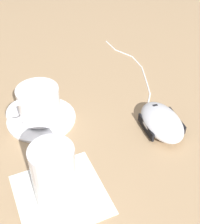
# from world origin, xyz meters

# --- Properties ---
(ground_plane) EXTENTS (3.00, 3.00, 0.00)m
(ground_plane) POSITION_xyz_m (0.00, 0.00, 0.00)
(ground_plane) COLOR #9E7F5B
(saucer) EXTENTS (0.13, 0.13, 0.01)m
(saucer) POSITION_xyz_m (-0.10, 0.10, 0.00)
(saucer) COLOR white
(saucer) RESTS_ON ground
(coffee_cup) EXTENTS (0.10, 0.09, 0.06)m
(coffee_cup) POSITION_xyz_m (-0.10, 0.10, 0.04)
(coffee_cup) COLOR white
(coffee_cup) RESTS_ON saucer
(computer_mouse) EXTENTS (0.10, 0.13, 0.04)m
(computer_mouse) POSITION_xyz_m (0.13, 0.06, 0.02)
(computer_mouse) COLOR silver
(computer_mouse) RESTS_ON ground
(mouse_cable) EXTENTS (0.08, 0.31, 0.00)m
(mouse_cable) POSITION_xyz_m (0.11, 0.28, 0.00)
(mouse_cable) COLOR white
(mouse_cable) RESTS_ON ground
(napkin_under_glass) EXTENTS (0.17, 0.17, 0.00)m
(napkin_under_glass) POSITION_xyz_m (-0.05, -0.08, 0.00)
(napkin_under_glass) COLOR silver
(napkin_under_glass) RESTS_ON ground
(drinking_glass) EXTENTS (0.06, 0.06, 0.10)m
(drinking_glass) POSITION_xyz_m (-0.06, -0.08, 0.05)
(drinking_glass) COLOR silver
(drinking_glass) RESTS_ON napkin_under_glass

